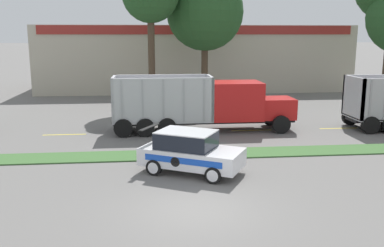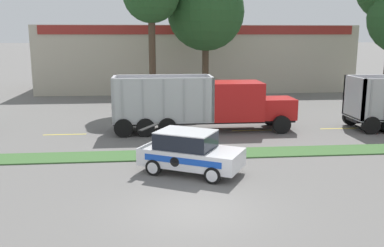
{
  "view_description": "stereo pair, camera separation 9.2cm",
  "coord_description": "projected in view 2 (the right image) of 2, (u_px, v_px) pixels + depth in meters",
  "views": [
    {
      "loc": [
        -1.42,
        -12.85,
        5.54
      ],
      "look_at": [
        0.68,
        7.58,
        1.27
      ],
      "focal_mm": 40.0,
      "sensor_mm": 36.0,
      "label": 1
    },
    {
      "loc": [
        -1.33,
        -12.85,
        5.54
      ],
      "look_at": [
        0.68,
        7.58,
        1.27
      ],
      "focal_mm": 40.0,
      "sensor_mm": 36.0,
      "label": 2
    }
  ],
  "objects": [
    {
      "name": "dump_truck_trail",
      "position": [
        217.0,
        105.0,
        24.93
      ],
      "size": [
        10.58,
        2.62,
        3.23
      ],
      "color": "black",
      "rests_on": "ground_plane"
    },
    {
      "name": "centre_line_6",
      "position": [
        340.0,
        128.0,
        25.76
      ],
      "size": [
        2.4,
        0.14,
        0.01
      ],
      "primitive_type": "cube",
      "color": "yellow",
      "rests_on": "ground_plane"
    },
    {
      "name": "tree_behind_left",
      "position": [
        206.0,
        4.0,
        34.56
      ],
      "size": [
        6.26,
        6.26,
        12.06
      ],
      "color": "#473828",
      "rests_on": "ground_plane"
    },
    {
      "name": "rally_car",
      "position": [
        190.0,
        152.0,
        17.38
      ],
      "size": [
        4.48,
        3.62,
        1.76
      ],
      "color": "white",
      "rests_on": "ground_plane"
    },
    {
      "name": "traffic_cone",
      "position": [
        166.0,
        154.0,
        19.08
      ],
      "size": [
        0.51,
        0.51,
        0.68
      ],
      "color": "black",
      "rests_on": "ground_plane"
    },
    {
      "name": "centre_line_4",
      "position": [
        160.0,
        132.0,
        24.72
      ],
      "size": [
        2.4,
        0.14,
        0.01
      ],
      "primitive_type": "cube",
      "color": "yellow",
      "rests_on": "ground_plane"
    },
    {
      "name": "centre_line_3",
      "position": [
        65.0,
        134.0,
        24.2
      ],
      "size": [
        2.4,
        0.14,
        0.01
      ],
      "primitive_type": "cube",
      "color": "yellow",
      "rests_on": "ground_plane"
    },
    {
      "name": "ground_plane",
      "position": [
        194.0,
        210.0,
        13.78
      ],
      "size": [
        600.0,
        600.0,
        0.0
      ],
      "primitive_type": "plane",
      "color": "slate"
    },
    {
      "name": "store_building_backdrop",
      "position": [
        193.0,
        57.0,
        45.74
      ],
      "size": [
        30.64,
        12.1,
        6.43
      ],
      "color": "#BCB29E",
      "rests_on": "ground_plane"
    },
    {
      "name": "centre_line_5",
      "position": [
        252.0,
        130.0,
        25.24
      ],
      "size": [
        2.4,
        0.14,
        0.01
      ],
      "primitive_type": "cube",
      "color": "yellow",
      "rests_on": "ground_plane"
    },
    {
      "name": "grass_verge",
      "position": [
        180.0,
        154.0,
        20.06
      ],
      "size": [
        120.0,
        1.72,
        0.06
      ],
      "primitive_type": "cube",
      "color": "#3D6633",
      "rests_on": "ground_plane"
    }
  ]
}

